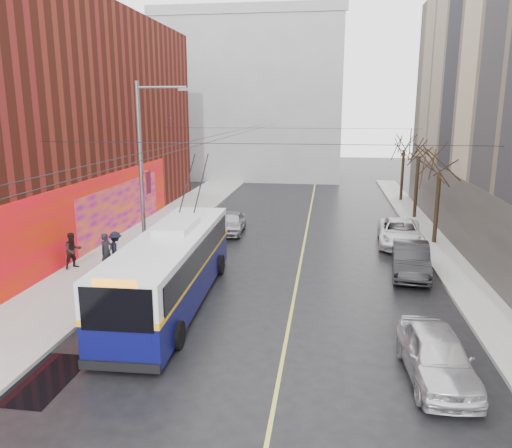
% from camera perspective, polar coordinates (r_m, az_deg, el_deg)
% --- Properties ---
extents(ground, '(140.00, 140.00, 0.00)m').
position_cam_1_polar(ground, '(15.56, -3.09, -16.72)').
color(ground, black).
rests_on(ground, ground).
extents(sidewalk_left, '(4.00, 60.00, 0.15)m').
position_cam_1_polar(sidewalk_left, '(28.46, -14.30, -2.96)').
color(sidewalk_left, gray).
rests_on(sidewalk_left, ground).
extents(sidewalk_right, '(2.00, 60.00, 0.15)m').
position_cam_1_polar(sidewalk_right, '(27.11, 21.27, -4.26)').
color(sidewalk_right, gray).
rests_on(sidewalk_right, ground).
extents(lane_line, '(0.12, 50.00, 0.01)m').
position_cam_1_polar(lane_line, '(28.33, 5.41, -2.83)').
color(lane_line, '#BFB74C').
rests_on(lane_line, ground).
extents(building_left, '(12.11, 36.00, 14.00)m').
position_cam_1_polar(building_left, '(33.04, -26.79, 10.41)').
color(building_left, '#591D11').
rests_on(building_left, ground).
extents(building_far, '(20.50, 12.10, 18.00)m').
position_cam_1_polar(building_far, '(58.89, -0.37, 14.29)').
color(building_far, gray).
rests_on(building_far, ground).
extents(streetlight_pole, '(2.65, 0.60, 9.00)m').
position_cam_1_polar(streetlight_pole, '(25.03, -12.68, 6.13)').
color(streetlight_pole, slate).
rests_on(streetlight_pole, ground).
extents(catenary_wires, '(18.00, 60.00, 0.22)m').
position_cam_1_polar(catenary_wires, '(28.53, -2.49, 10.06)').
color(catenary_wires, black).
extents(tree_near, '(3.20, 3.20, 6.40)m').
position_cam_1_polar(tree_near, '(30.03, 20.37, 6.99)').
color(tree_near, black).
rests_on(tree_near, ground).
extents(tree_mid, '(3.20, 3.20, 6.68)m').
position_cam_1_polar(tree_mid, '(36.86, 18.17, 8.56)').
color(tree_mid, black).
rests_on(tree_mid, ground).
extents(tree_far, '(3.20, 3.20, 6.57)m').
position_cam_1_polar(tree_far, '(43.77, 16.62, 9.12)').
color(tree_far, black).
rests_on(tree_far, ground).
extents(puddle, '(2.51, 3.05, 0.01)m').
position_cam_1_polar(puddle, '(16.70, -24.37, -15.72)').
color(puddle, black).
rests_on(puddle, ground).
extents(pigeons_flying, '(4.89, 1.88, 0.42)m').
position_cam_1_polar(pigeons_flying, '(24.81, -5.02, 12.23)').
color(pigeons_flying, slate).
extents(trolleybus, '(3.02, 11.80, 5.55)m').
position_cam_1_polar(trolleybus, '(20.29, -9.59, -4.87)').
color(trolleybus, '#080942').
rests_on(trolleybus, ground).
extents(parked_car_a, '(2.00, 4.47, 1.49)m').
position_cam_1_polar(parked_car_a, '(15.82, 19.94, -13.94)').
color(parked_car_a, silver).
rests_on(parked_car_a, ground).
extents(parked_car_b, '(2.08, 4.80, 1.53)m').
position_cam_1_polar(parked_car_b, '(24.73, 17.26, -3.89)').
color(parked_car_b, black).
rests_on(parked_car_b, ground).
extents(parked_car_c, '(2.81, 5.44, 1.47)m').
position_cam_1_polar(parked_car_c, '(29.99, 16.15, -0.96)').
color(parked_car_c, silver).
rests_on(parked_car_c, ground).
extents(following_car, '(1.77, 4.06, 1.36)m').
position_cam_1_polar(following_car, '(31.66, -2.86, 0.18)').
color(following_car, '#9D9CA0').
rests_on(following_car, ground).
extents(pedestrian_a, '(0.67, 0.80, 1.86)m').
position_cam_1_polar(pedestrian_a, '(24.67, -16.71, -3.14)').
color(pedestrian_a, black).
rests_on(pedestrian_a, sidewalk_left).
extents(pedestrian_b, '(1.05, 1.09, 1.76)m').
position_cam_1_polar(pedestrian_b, '(25.71, -20.18, -2.86)').
color(pedestrian_b, black).
rests_on(pedestrian_b, sidewalk_left).
extents(pedestrian_c, '(1.12, 1.30, 1.75)m').
position_cam_1_polar(pedestrian_c, '(25.35, -15.73, -2.78)').
color(pedestrian_c, black).
rests_on(pedestrian_c, sidewalk_left).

